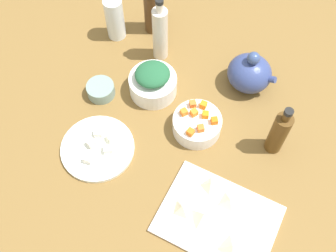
# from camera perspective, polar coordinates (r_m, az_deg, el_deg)

# --- Properties ---
(tabletop) EXTENTS (1.90, 1.90, 0.03)m
(tabletop) POSITION_cam_1_polar(r_m,az_deg,el_deg) (1.19, 0.00, -1.56)
(tabletop) COLOR brown
(tabletop) RESTS_ON ground
(cutting_board) EXTENTS (0.32, 0.25, 0.01)m
(cutting_board) POSITION_cam_1_polar(r_m,az_deg,el_deg) (1.08, 7.03, -12.87)
(cutting_board) COLOR white
(cutting_board) RESTS_ON tabletop
(plate_tofu) EXTENTS (0.21, 0.21, 0.01)m
(plate_tofu) POSITION_cam_1_polar(r_m,az_deg,el_deg) (1.17, -9.86, -3.09)
(plate_tofu) COLOR white
(plate_tofu) RESTS_ON tabletop
(bowl_greens) EXTENTS (0.14, 0.14, 0.06)m
(bowl_greens) POSITION_cam_1_polar(r_m,az_deg,el_deg) (1.24, -2.12, 5.81)
(bowl_greens) COLOR white
(bowl_greens) RESTS_ON tabletop
(bowl_carrots) EXTENTS (0.14, 0.14, 0.05)m
(bowl_carrots) POSITION_cam_1_polar(r_m,az_deg,el_deg) (1.17, 4.08, 0.22)
(bowl_carrots) COLOR white
(bowl_carrots) RESTS_ON tabletop
(bowl_small_side) EXTENTS (0.08, 0.08, 0.04)m
(bowl_small_side) POSITION_cam_1_polar(r_m,az_deg,el_deg) (1.26, -9.43, 5.03)
(bowl_small_side) COLOR gray
(bowl_small_side) RESTS_ON tabletop
(teapot) EXTENTS (0.15, 0.13, 0.14)m
(teapot) POSITION_cam_1_polar(r_m,az_deg,el_deg) (1.26, 11.40, 7.32)
(teapot) COLOR #34447F
(teapot) RESTS_ON tabletop
(bottle_0) EXTENTS (0.05, 0.05, 0.19)m
(bottle_0) POSITION_cam_1_polar(r_m,az_deg,el_deg) (1.13, 15.30, -0.92)
(bottle_0) COLOR #543614
(bottle_0) RESTS_ON tabletop
(bottle_1) EXTENTS (0.06, 0.06, 0.24)m
(bottle_1) POSITION_cam_1_polar(r_m,az_deg,el_deg) (1.36, -2.21, 16.47)
(bottle_1) COLOR #4E3119
(bottle_1) RESTS_ON tabletop
(bottle_2) EXTENTS (0.05, 0.05, 0.23)m
(bottle_2) POSITION_cam_1_polar(r_m,az_deg,el_deg) (1.28, -1.11, 12.92)
(bottle_2) COLOR silver
(bottle_2) RESTS_ON tabletop
(drinking_glass_0) EXTENTS (0.06, 0.06, 0.15)m
(drinking_glass_0) POSITION_cam_1_polar(r_m,az_deg,el_deg) (1.37, -7.49, 14.75)
(drinking_glass_0) COLOR white
(drinking_glass_0) RESTS_ON tabletop
(carrot_cube_0) EXTENTS (0.02, 0.02, 0.02)m
(carrot_cube_0) POSITION_cam_1_polar(r_m,az_deg,el_deg) (1.11, 3.18, -0.86)
(carrot_cube_0) COLOR orange
(carrot_cube_0) RESTS_ON bowl_carrots
(carrot_cube_1) EXTENTS (0.03, 0.03, 0.02)m
(carrot_cube_1) POSITION_cam_1_polar(r_m,az_deg,el_deg) (1.12, 4.61, -0.33)
(carrot_cube_1) COLOR orange
(carrot_cube_1) RESTS_ON bowl_carrots
(carrot_cube_2) EXTENTS (0.03, 0.03, 0.02)m
(carrot_cube_2) POSITION_cam_1_polar(r_m,az_deg,el_deg) (1.14, 6.53, 0.74)
(carrot_cube_2) COLOR orange
(carrot_cube_2) RESTS_ON bowl_carrots
(carrot_cube_3) EXTENTS (0.02, 0.02, 0.02)m
(carrot_cube_3) POSITION_cam_1_polar(r_m,az_deg,el_deg) (1.15, 5.28, 1.59)
(carrot_cube_3) COLOR orange
(carrot_cube_3) RESTS_ON bowl_carrots
(carrot_cube_4) EXTENTS (0.03, 0.03, 0.02)m
(carrot_cube_4) POSITION_cam_1_polar(r_m,az_deg,el_deg) (1.16, 3.49, 3.11)
(carrot_cube_4) COLOR orange
(carrot_cube_4) RESTS_ON bowl_carrots
(carrot_cube_5) EXTENTS (0.02, 0.02, 0.02)m
(carrot_cube_5) POSITION_cam_1_polar(r_m,az_deg,el_deg) (1.16, 5.01, 2.98)
(carrot_cube_5) COLOR orange
(carrot_cube_5) RESTS_ON bowl_carrots
(carrot_cube_6) EXTENTS (0.02, 0.02, 0.02)m
(carrot_cube_6) POSITION_cam_1_polar(r_m,az_deg,el_deg) (1.15, 3.68, 1.90)
(carrot_cube_6) COLOR orange
(carrot_cube_6) RESTS_ON bowl_carrots
(carrot_cube_7) EXTENTS (0.02, 0.02, 0.02)m
(carrot_cube_7) POSITION_cam_1_polar(r_m,az_deg,el_deg) (1.15, 2.24, 1.97)
(carrot_cube_7) COLOR orange
(carrot_cube_7) RESTS_ON bowl_carrots
(chopped_greens_mound) EXTENTS (0.14, 0.14, 0.04)m
(chopped_greens_mound) POSITION_cam_1_polar(r_m,az_deg,el_deg) (1.20, -2.20, 7.29)
(chopped_greens_mound) COLOR #245E39
(chopped_greens_mound) RESTS_ON bowl_greens
(tofu_cube_0) EXTENTS (0.03, 0.03, 0.02)m
(tofu_cube_0) POSITION_cam_1_polar(r_m,az_deg,el_deg) (1.17, -9.78, -0.97)
(tofu_cube_0) COLOR white
(tofu_cube_0) RESTS_ON plate_tofu
(tofu_cube_1) EXTENTS (0.03, 0.03, 0.02)m
(tofu_cube_1) POSITION_cam_1_polar(r_m,az_deg,el_deg) (1.15, -8.44, -3.27)
(tofu_cube_1) COLOR white
(tofu_cube_1) RESTS_ON plate_tofu
(tofu_cube_2) EXTENTS (0.03, 0.03, 0.02)m
(tofu_cube_2) POSITION_cam_1_polar(r_m,az_deg,el_deg) (1.16, -10.74, -2.36)
(tofu_cube_2) COLOR silver
(tofu_cube_2) RESTS_ON plate_tofu
(tofu_cube_3) EXTENTS (0.03, 0.03, 0.02)m
(tofu_cube_3) POSITION_cam_1_polar(r_m,az_deg,el_deg) (1.14, -11.15, -4.54)
(tofu_cube_3) COLOR white
(tofu_cube_3) RESTS_ON plate_tofu
(tofu_cube_4) EXTENTS (0.03, 0.03, 0.02)m
(tofu_cube_4) POSITION_cam_1_polar(r_m,az_deg,el_deg) (1.16, -8.04, -1.60)
(tofu_cube_4) COLOR white
(tofu_cube_4) RESTS_ON plate_tofu
(dumpling_0) EXTENTS (0.07, 0.07, 0.02)m
(dumpling_0) POSITION_cam_1_polar(r_m,az_deg,el_deg) (1.05, 8.99, -16.50)
(dumpling_0) COLOR beige
(dumpling_0) RESTS_ON cutting_board
(dumpling_1) EXTENTS (0.06, 0.06, 0.03)m
(dumpling_1) POSITION_cam_1_polar(r_m,az_deg,el_deg) (1.06, 5.04, -12.47)
(dumpling_1) COLOR beige
(dumpling_1) RESTS_ON cutting_board
(dumpling_2) EXTENTS (0.06, 0.06, 0.02)m
(dumpling_2) POSITION_cam_1_polar(r_m,az_deg,el_deg) (1.09, 8.62, -10.37)
(dumpling_2) COLOR beige
(dumpling_2) RESTS_ON cutting_board
(dumpling_3) EXTENTS (0.06, 0.05, 0.03)m
(dumpling_3) POSITION_cam_1_polar(r_m,az_deg,el_deg) (1.07, 2.00, -11.45)
(dumpling_3) COLOR beige
(dumpling_3) RESTS_ON cutting_board
(dumpling_4) EXTENTS (0.05, 0.05, 0.03)m
(dumpling_4) POSITION_cam_1_polar(r_m,az_deg,el_deg) (1.09, 6.00, -8.18)
(dumpling_4) COLOR beige
(dumpling_4) RESTS_ON cutting_board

